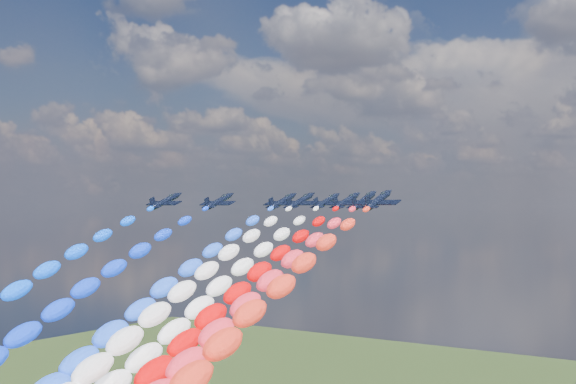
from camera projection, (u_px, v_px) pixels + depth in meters
The scene contains 15 objects.
jet_0 at pixel (165, 201), 179.35m from camera, with size 9.03×12.11×2.67m, color black, non-canonical shape.
jet_1 at pixel (219, 201), 183.16m from camera, with size 9.03×12.11×2.67m, color black, non-canonical shape.
trail_1 at pixel (40, 334), 140.26m from camera, with size 5.59×98.47×51.31m, color #0C33DC, non-canonical shape.
jet_2 at pixel (282, 201), 184.47m from camera, with size 9.03×12.11×2.67m, color black, non-canonical shape.
trail_2 at pixel (125, 333), 141.57m from camera, with size 5.59×98.47×51.31m, color blue, non-canonical shape.
jet_3 at pixel (300, 201), 177.28m from camera, with size 9.03×12.11×2.67m, color black, non-canonical shape.
trail_3 at pixel (140, 340), 134.38m from camera, with size 5.59×98.47×51.31m, color white, non-canonical shape.
jet_4 at pixel (326, 201), 186.74m from camera, with size 9.03×12.11×2.67m, color black, non-canonical shape.
trail_4 at pixel (185, 331), 143.84m from camera, with size 5.59×98.47×51.31m, color white, non-canonical shape.
jet_5 at pixel (346, 201), 174.96m from camera, with size 9.03×12.11×2.67m, color black, non-canonical shape.
trail_5 at pixel (198, 342), 132.06m from camera, with size 5.59×98.47×51.31m, color #E70406, non-canonical shape.
jet_6 at pixel (364, 201), 157.93m from camera, with size 9.03×12.11×2.67m, color black, non-canonical shape.
trail_6 at pixel (201, 362), 115.03m from camera, with size 5.59×98.47×51.31m, color #F9293D, non-canonical shape.
jet_7 at pixel (378, 200), 148.00m from camera, with size 9.03×12.11×2.67m, color black, non-canonical shape.
trail_7 at pixel (205, 377), 105.10m from camera, with size 5.59×98.47×51.31m, color red, non-canonical shape.
Camera 1 is at (95.83, -137.36, 103.86)m, focal length 47.91 mm.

